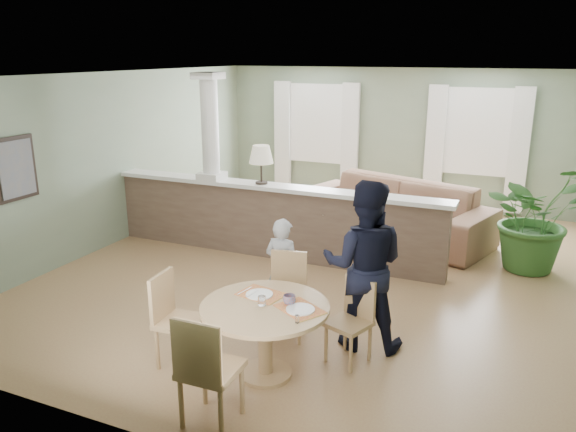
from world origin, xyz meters
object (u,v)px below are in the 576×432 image
at_px(houseplant, 534,217).
at_px(child_person, 283,270).
at_px(chair_far_boy, 287,290).
at_px(man_person, 364,265).
at_px(chair_side, 173,315).
at_px(dining_table, 266,320).
at_px(sofa, 391,210).
at_px(chair_far_man, 353,316).
at_px(chair_near, 206,367).

bearing_deg(houseplant, child_person, -132.25).
distance_m(chair_far_boy, child_person, 0.37).
xyz_separation_m(houseplant, chair_far_boy, (-2.40, -3.15, -0.26)).
bearing_deg(man_person, chair_side, 22.65).
relative_size(houseplant, chair_far_boy, 1.68).
xyz_separation_m(dining_table, child_person, (-0.34, 1.15, 0.03)).
xyz_separation_m(chair_side, man_person, (1.59, 1.09, 0.38)).
distance_m(dining_table, chair_side, 0.95).
relative_size(sofa, houseplant, 2.09).
bearing_deg(houseplant, chair_far_man, -115.13).
bearing_deg(chair_far_man, man_person, 109.22).
distance_m(sofa, houseplant, 2.25).
xyz_separation_m(dining_table, chair_near, (-0.11, -0.89, -0.03)).
bearing_deg(child_person, houseplant, -125.04).
xyz_separation_m(chair_near, child_person, (-0.23, 2.04, 0.05)).
bearing_deg(child_person, chair_side, 72.98).
relative_size(houseplant, man_person, 0.86).
xyz_separation_m(child_person, man_person, (1.01, -0.22, 0.29)).
xyz_separation_m(chair_far_boy, chair_near, (0.05, -1.74, 0.05)).
distance_m(sofa, chair_far_man, 4.01).
bearing_deg(houseplant, man_person, -117.25).
bearing_deg(chair_near, man_person, -114.11).
distance_m(sofa, child_person, 3.47).
relative_size(houseplant, chair_far_man, 1.83).
distance_m(chair_far_man, chair_near, 1.69).
bearing_deg(man_person, houseplant, -128.86).
height_order(dining_table, chair_far_boy, chair_far_boy).
height_order(chair_far_man, chair_near, chair_near).
xyz_separation_m(chair_far_boy, man_person, (0.82, 0.08, 0.39)).
height_order(chair_near, chair_side, chair_near).
distance_m(houseplant, man_person, 3.45).
height_order(sofa, dining_table, sofa).
bearing_deg(chair_far_boy, sofa, 72.34).
relative_size(child_person, man_person, 0.68).
xyz_separation_m(chair_side, child_person, (0.59, 1.31, 0.09)).
relative_size(dining_table, chair_far_boy, 1.32).
bearing_deg(sofa, chair_far_boy, -75.69).
distance_m(chair_far_man, man_person, 0.53).
bearing_deg(chair_near, houseplant, -116.84).
relative_size(sofa, child_person, 2.66).
bearing_deg(dining_table, chair_side, -170.77).
distance_m(dining_table, chair_near, 0.89).
height_order(chair_side, child_person, child_person).
distance_m(sofa, chair_side, 4.85).
relative_size(chair_near, chair_side, 1.08).
relative_size(dining_table, chair_far_man, 1.43).
height_order(houseplant, chair_side, houseplant).
relative_size(chair_far_boy, man_person, 0.51).
bearing_deg(dining_table, chair_far_boy, 100.36).
height_order(child_person, man_person, man_person).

